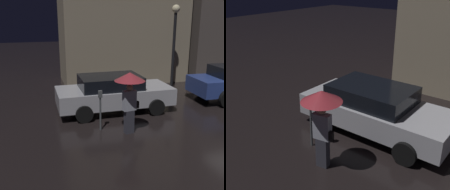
% 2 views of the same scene
% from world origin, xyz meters
% --- Properties ---
extents(parked_car_silver, '(4.39, 2.01, 1.40)m').
position_xyz_m(parked_car_silver, '(-5.24, 1.44, 0.74)').
color(parked_car_silver, '#B7B7BF').
rests_on(parked_car_silver, ground).
extents(pedestrian_with_umbrella, '(0.94, 0.94, 1.96)m').
position_xyz_m(pedestrian_with_umbrella, '(-5.36, -0.72, 1.52)').
color(pedestrian_with_umbrella, '#383842').
rests_on(pedestrian_with_umbrella, ground).
extents(parking_meter, '(0.12, 0.10, 1.33)m').
position_xyz_m(parking_meter, '(-6.17, -0.25, 0.82)').
color(parking_meter, '#4C5154').
rests_on(parking_meter, ground).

